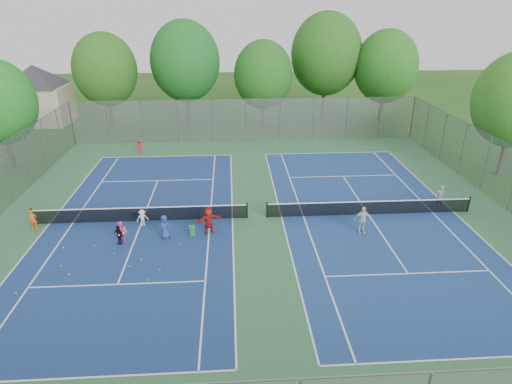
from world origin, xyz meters
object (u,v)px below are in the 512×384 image
net_right (369,208)px  ball_hopper (192,231)px  net_left (141,214)px  instructor (440,196)px  ball_crate (135,213)px

net_right → ball_hopper: bearing=-169.8°
net_left → instructor: instructor is taller
ball_crate → ball_hopper: bearing=-35.9°
instructor → ball_hopper: bearing=-4.9°
net_left → ball_crate: size_ratio=34.92×
net_right → ball_hopper: (-10.82, -1.94, -0.15)m
ball_hopper → net_right: bearing=10.2°
net_left → ball_crate: 1.02m
ball_hopper → ball_crate: bearing=144.1°
net_right → net_left: bearing=180.0°
net_left → ball_hopper: 3.73m
ball_crate → instructor: bearing=-0.1°
net_right → ball_crate: net_right is taller
net_right → instructor: bearing=8.8°
net_left → instructor: size_ratio=8.28×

